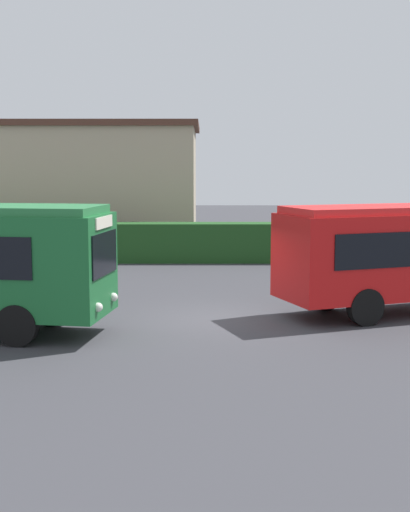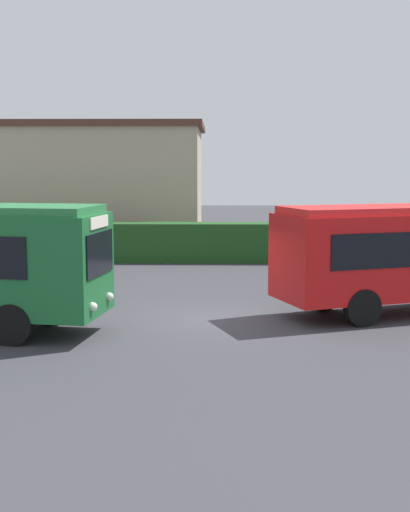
{
  "view_description": "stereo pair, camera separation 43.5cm",
  "coord_description": "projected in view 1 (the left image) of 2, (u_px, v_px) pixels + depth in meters",
  "views": [
    {
      "loc": [
        -0.23,
        -18.82,
        4.19
      ],
      "look_at": [
        -0.15,
        0.28,
        1.71
      ],
      "focal_mm": 48.9,
      "sensor_mm": 36.0,
      "label": 1
    },
    {
      "loc": [
        0.2,
        -18.82,
        4.19
      ],
      "look_at": [
        -0.15,
        0.28,
        1.71
      ],
      "focal_mm": 48.9,
      "sensor_mm": 36.0,
      "label": 2
    }
  ],
  "objects": [
    {
      "name": "ground_plane",
      "position": [
        211.0,
        319.0,
        19.2
      ],
      "size": [
        110.54,
        110.54,
        0.0
      ],
      "primitive_type": "plane",
      "color": "#38383D"
    },
    {
      "name": "depot_building",
      "position": [
        87.0,
        185.0,
        36.12
      ],
      "size": [
        11.37,
        8.06,
        6.32
      ],
      "color": "tan",
      "rests_on": "ground_plane"
    },
    {
      "name": "hedge_row",
      "position": [
        208.0,
        242.0,
        30.51
      ],
      "size": [
        67.27,
        1.31,
        1.7
      ],
      "primitive_type": "cube",
      "color": "#1F4A1E",
      "rests_on": "ground_plane"
    }
  ]
}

